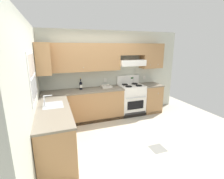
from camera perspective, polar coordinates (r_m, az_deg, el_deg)
ground_plane at (r=4.03m, az=0.39°, el=-16.58°), size 7.04×7.04×0.00m
floor_accent_tile at (r=3.83m, az=15.41°, el=-18.93°), size 0.30×0.30×0.01m
wall_back at (r=5.07m, az=-1.40°, el=7.62°), size 4.68×0.57×2.55m
wall_left at (r=3.57m, az=-25.70°, el=1.10°), size 0.47×4.00×2.55m
counter_back_run at (r=4.93m, az=-4.20°, el=-4.90°), size 3.60×0.65×0.91m
counter_left_run at (r=3.62m, az=-18.87°, el=-12.93°), size 0.63×1.91×1.13m
stove at (r=5.29m, az=6.63°, el=-3.30°), size 0.76×0.62×1.20m
wine_bottle at (r=4.77m, az=-10.66°, el=1.52°), size 0.08×0.08×0.33m
bowl at (r=4.96m, az=-1.95°, el=1.01°), size 0.29×0.28×0.06m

